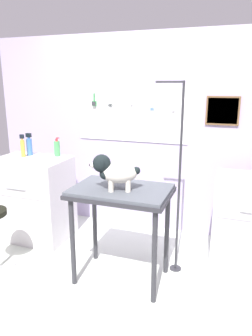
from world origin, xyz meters
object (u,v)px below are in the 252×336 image
object	(u,v)px
cabinet_right	(250,221)
pump_bottle_white	(29,146)
grooming_table	(121,200)
counter_left	(34,198)
dog	(114,171)
grooming_arm	(178,188)

from	to	relation	value
cabinet_right	pump_bottle_white	size ratio (longest dim) A/B	3.43
grooming_table	counter_left	size ratio (longest dim) A/B	0.93
counter_left	cabinet_right	bearing A→B (deg)	6.10
pump_bottle_white	grooming_table	bearing A→B (deg)	-23.54
grooming_table	dog	bearing A→B (deg)	-117.75
grooming_arm	dog	world-z (taller)	grooming_arm
dog	pump_bottle_white	bearing A→B (deg)	153.55
counter_left	pump_bottle_white	xyz separation A→B (m)	(-0.11, 0.14, 0.58)
grooming_arm	cabinet_right	world-z (taller)	grooming_arm
grooming_arm	pump_bottle_white	bearing A→B (deg)	171.05
grooming_arm	cabinet_right	size ratio (longest dim) A/B	2.01
counter_left	cabinet_right	distance (m)	2.34
grooming_arm	counter_left	bearing A→B (deg)	175.31
grooming_arm	dog	xyz separation A→B (m)	(-0.47, -0.37, 0.21)
dog	pump_bottle_white	world-z (taller)	pump_bottle_white
cabinet_right	grooming_table	bearing A→B (deg)	-147.58
grooming_table	dog	world-z (taller)	dog
grooming_table	counter_left	distance (m)	1.35
dog	cabinet_right	distance (m)	1.48
counter_left	cabinet_right	xyz separation A→B (m)	(2.32, 0.25, -0.03)
dog	cabinet_right	size ratio (longest dim) A/B	0.47
grooming_arm	pump_bottle_white	size ratio (longest dim) A/B	6.89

